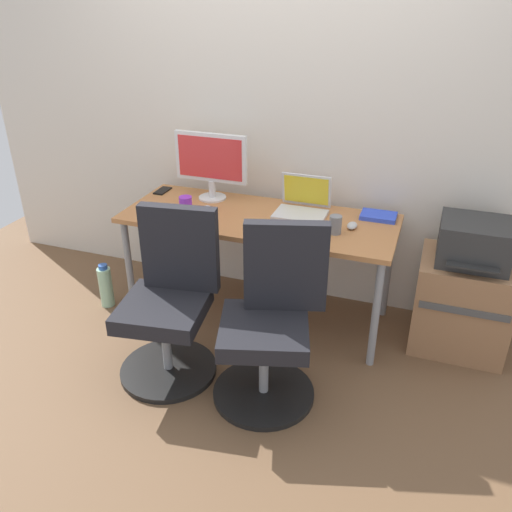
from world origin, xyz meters
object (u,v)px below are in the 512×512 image
object	(u,v)px
side_cabinet	(461,303)
desktop_monitor	(211,162)
office_chair_right	(271,324)
water_bottle_on_floor	(106,286)
open_laptop	(303,204)
coffee_mug	(186,204)
office_chair_left	(170,303)
printer	(474,242)

from	to	relation	value
side_cabinet	desktop_monitor	bearing A→B (deg)	176.95
office_chair_right	water_bottle_on_floor	bearing A→B (deg)	161.93
open_laptop	coffee_mug	bearing A→B (deg)	-163.07
office_chair_left	water_bottle_on_floor	world-z (taller)	office_chair_left
water_bottle_on_floor	coffee_mug	size ratio (longest dim) A/B	3.37
office_chair_right	open_laptop	bearing A→B (deg)	94.77
office_chair_right	coffee_mug	bearing A→B (deg)	141.51
open_laptop	coffee_mug	world-z (taller)	open_laptop
office_chair_right	desktop_monitor	world-z (taller)	desktop_monitor
side_cabinet	office_chair_left	bearing A→B (deg)	-153.16
side_cabinet	coffee_mug	world-z (taller)	coffee_mug
side_cabinet	coffee_mug	bearing A→B (deg)	-174.53
printer	open_laptop	world-z (taller)	open_laptop
printer	side_cabinet	bearing A→B (deg)	90.00
office_chair_left	office_chair_right	xyz separation A→B (m)	(0.58, -0.00, 0.00)
office_chair_left	coffee_mug	distance (m)	0.71
office_chair_right	coffee_mug	world-z (taller)	office_chair_right
desktop_monitor	side_cabinet	bearing A→B (deg)	-3.05
office_chair_left	desktop_monitor	distance (m)	1.01
office_chair_right	office_chair_left	bearing A→B (deg)	179.81
water_bottle_on_floor	coffee_mug	world-z (taller)	coffee_mug
coffee_mug	office_chair_left	bearing A→B (deg)	-73.19
printer	desktop_monitor	xyz separation A→B (m)	(-1.62, 0.09, 0.27)
office_chair_right	desktop_monitor	distance (m)	1.22
open_laptop	office_chair_left	bearing A→B (deg)	-122.10
office_chair_right	open_laptop	xyz separation A→B (m)	(-0.07, 0.81, 0.33)
side_cabinet	open_laptop	xyz separation A→B (m)	(-1.00, 0.05, 0.47)
water_bottle_on_floor	side_cabinet	bearing A→B (deg)	8.57
coffee_mug	desktop_monitor	bearing A→B (deg)	74.40
water_bottle_on_floor	coffee_mug	bearing A→B (deg)	17.72
office_chair_right	water_bottle_on_floor	xyz separation A→B (m)	(-1.31, 0.43, -0.28)
side_cabinet	printer	size ratio (longest dim) A/B	1.42
printer	desktop_monitor	size ratio (longest dim) A/B	0.83
office_chair_left	printer	xyz separation A→B (m)	(1.51, 0.76, 0.26)
side_cabinet	printer	world-z (taller)	printer
office_chair_left	coffee_mug	bearing A→B (deg)	106.81
office_chair_right	side_cabinet	size ratio (longest dim) A/B	1.66
office_chair_left	side_cabinet	world-z (taller)	office_chair_left
coffee_mug	printer	bearing A→B (deg)	5.44
office_chair_right	coffee_mug	distance (m)	1.02
office_chair_left	office_chair_right	world-z (taller)	same
office_chair_left	coffee_mug	size ratio (longest dim) A/B	10.22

